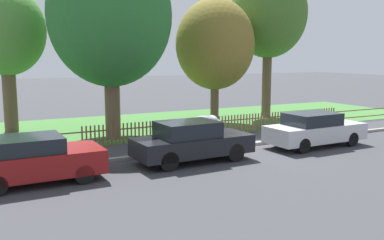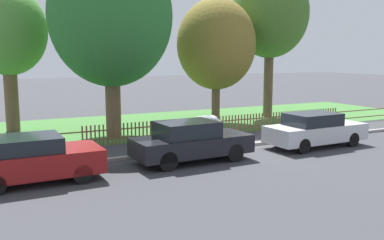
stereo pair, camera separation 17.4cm
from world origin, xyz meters
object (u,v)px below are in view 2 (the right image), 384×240
Objects in this scene: parked_car_black_saloon at (191,141)px; parked_car_silver_hatchback at (34,159)px; parked_car_navy_estate at (315,130)px; tree_far_left at (270,14)px; covered_motorcycle at (205,126)px; tree_nearest_kerb at (7,32)px; tree_behind_motorcycle at (111,16)px; tree_mid_park at (216,44)px.

parked_car_silver_hatchback is at bearing 179.19° from parked_car_black_saloon.
tree_far_left reaches higher than parked_car_navy_estate.
covered_motorcycle is 0.28× the size of tree_nearest_kerb.
covered_motorcycle is (2.02, 2.74, -0.03)m from parked_car_black_saloon.
parked_car_navy_estate is (5.59, -0.01, -0.03)m from parked_car_black_saloon.
tree_nearest_kerb is at bearing 116.25° from parked_car_black_saloon.
parked_car_black_saloon is 5.59m from parked_car_navy_estate.
tree_behind_motorcycle is (-3.08, 2.99, 4.66)m from covered_motorcycle.
tree_nearest_kerb is (0.07, 9.43, 4.05)m from parked_car_silver_hatchback.
tree_nearest_kerb is (-7.07, 6.56, 4.05)m from covered_motorcycle.
parked_car_navy_estate is 0.51× the size of tree_behind_motorcycle.
parked_car_navy_estate is at bearing -114.03° from tree_far_left.
parked_car_silver_hatchback is at bearing -90.44° from tree_nearest_kerb.
tree_mid_park is (4.99, 7.02, 3.52)m from parked_car_black_saloon.
tree_far_left is (10.20, 2.23, 0.70)m from tree_behind_motorcycle.
tree_nearest_kerb is 0.82× the size of tree_behind_motorcycle.
tree_far_left reaches higher than covered_motorcycle.
tree_nearest_kerb reaches higher than tree_mid_park.
parked_car_black_saloon is 2.19× the size of covered_motorcycle.
parked_car_silver_hatchback is 0.44× the size of tree_behind_motorcycle.
tree_mid_park is 4.63m from tree_far_left.
tree_behind_motorcycle is 10.47m from tree_far_left.
covered_motorcycle is (-3.57, 2.76, -0.00)m from parked_car_navy_estate.
parked_car_silver_hatchback is 0.54× the size of tree_nearest_kerb.
parked_car_black_saloon is at bearing -138.95° from tree_far_left.
covered_motorcycle is 0.29× the size of tree_mid_park.
tree_far_left reaches higher than parked_car_silver_hatchback.
tree_behind_motorcycle is at bearing -167.68° from tree_far_left.
parked_car_black_saloon is at bearing 177.95° from parked_car_navy_estate.
tree_behind_motorcycle is at bearing 137.25° from parked_car_navy_estate.
parked_car_black_saloon reaches higher than covered_motorcycle.
tree_behind_motorcycle is (-1.06, 5.73, 4.63)m from parked_car_black_saloon.
parked_car_black_saloon is 3.41m from covered_motorcycle.
parked_car_silver_hatchback is 0.43× the size of tree_far_left.
parked_car_navy_estate is at bearing -0.56° from parked_car_silver_hatchback.
tree_nearest_kerb is 0.80× the size of tree_far_left.
covered_motorcycle is at bearing 51.38° from parked_car_black_saloon.
tree_far_left is at bearing 12.75° from tree_mid_park.
tree_nearest_kerb is at bearing 174.59° from tree_far_left.
tree_mid_park is (-0.60, 7.04, 3.54)m from parked_car_navy_estate.
parked_car_black_saloon is 0.63× the size of tree_mid_park.
tree_far_left is (14.27, 8.09, 5.37)m from parked_car_silver_hatchback.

